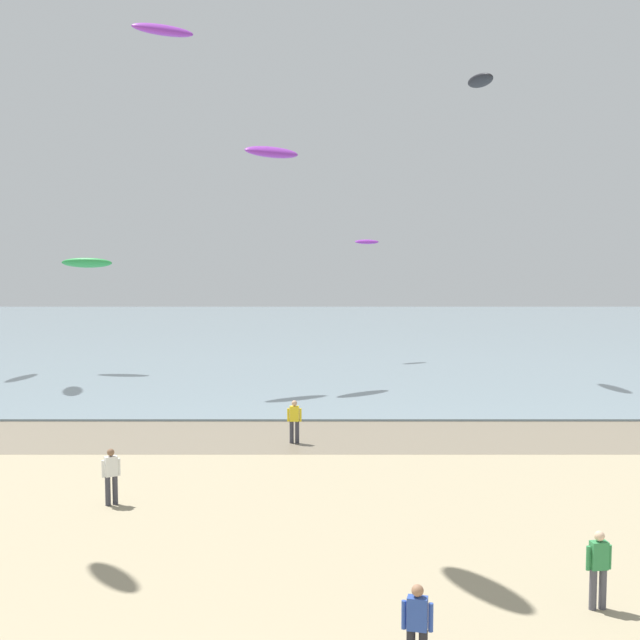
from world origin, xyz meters
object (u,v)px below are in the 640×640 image
Objects in this scene: person_left_flank at (292,420)px; kite_aloft_4 at (364,242)px; kite_aloft_5 at (269,152)px; person_nearest_camera at (108,475)px; person_by_waterline at (596,567)px; kite_aloft_1 at (478,81)px; kite_aloft_3 at (84,263)px; kite_aloft_2 at (160,30)px; person_right_flank at (415,627)px.

person_left_flank is 0.92× the size of kite_aloft_4.
kite_aloft_4 is 0.53× the size of kite_aloft_5.
person_nearest_camera is 1.00× the size of person_by_waterline.
person_by_waterline is 0.92× the size of kite_aloft_4.
person_by_waterline is at bearing 67.92° from kite_aloft_5.
kite_aloft_5 reaches higher than kite_aloft_4.
person_nearest_camera is 0.54× the size of kite_aloft_1.
person_by_waterline is 39.65m from kite_aloft_3.
kite_aloft_2 is at bearing 10.86° from kite_aloft_4.
person_by_waterline is at bearing -65.26° from person_left_flank.
person_right_flank is at bearing 157.49° from kite_aloft_1.
person_left_flank is at bearing -47.17° from kite_aloft_3.
person_nearest_camera is at bearing 149.43° from person_by_waterline.
kite_aloft_4 is at bearing -172.54° from kite_aloft_2.
kite_aloft_5 is (11.59, -4.49, 6.15)m from kite_aloft_3.
person_nearest_camera is 9.42m from person_left_flank.
kite_aloft_1 is 25.85m from kite_aloft_3.
person_nearest_camera is 33.58m from kite_aloft_1.
kite_aloft_5 is (-4.38, 31.96, 11.97)m from person_right_flank.
person_nearest_camera and person_right_flank have the same top height.
kite_aloft_1 is (3.38, 32.03, 16.40)m from person_by_waterline.
kite_aloft_4 is at bearing 94.00° from person_by_waterline.
kite_aloft_3 is at bearing 125.37° from person_left_flank.
person_nearest_camera is 0.92× the size of kite_aloft_4.
kite_aloft_4 reaches higher than person_by_waterline.
kite_aloft_4 is (-6.13, 7.15, -9.26)m from kite_aloft_1.
person_right_flank is (7.97, -9.97, 0.00)m from person_nearest_camera.
kite_aloft_3 is (-20.15, 33.65, 5.83)m from person_by_waterline.
kite_aloft_4 is at bearing 88.05° from person_right_flank.
person_left_flank is at bearing 98.75° from person_right_flank.
person_by_waterline is (12.14, -7.17, 0.00)m from person_nearest_camera.
person_nearest_camera is 28.27m from kite_aloft_3.
kite_aloft_3 is (-8.01, 26.48, 5.83)m from person_nearest_camera.
person_nearest_camera is at bearing 64.61° from kite_aloft_2.
person_by_waterline is 39.92m from kite_aloft_4.
kite_aloft_2 is at bearing -43.23° from kite_aloft_5.
person_by_waterline is 0.49× the size of kite_aloft_5.
kite_aloft_4 is (4.17, 24.17, 7.14)m from person_left_flank.
kite_aloft_5 reaches higher than person_nearest_camera.
kite_aloft_5 reaches higher than person_left_flank.
kite_aloft_4 is at bearing 80.20° from person_left_flank.
person_right_flank is 0.54× the size of kite_aloft_1.
kite_aloft_2 reaches higher than kite_aloft_3.
kite_aloft_5 reaches higher than person_by_waterline.
person_nearest_camera is at bearing 45.57° from kite_aloft_4.
kite_aloft_4 is (-2.74, 39.18, 7.14)m from person_by_waterline.
person_right_flank is 34.41m from kite_aloft_5.
person_nearest_camera is at bearing 137.75° from kite_aloft_1.
kite_aloft_4 reaches higher than kite_aloft_3.
kite_aloft_5 is (3.58, 21.98, 11.97)m from person_nearest_camera.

